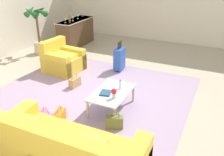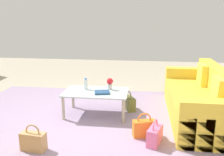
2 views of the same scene
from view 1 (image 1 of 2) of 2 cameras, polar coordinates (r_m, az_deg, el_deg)
The scene contains 21 objects.
ground_plane at distance 5.80m, azimuth -2.86°, elevation -4.16°, with size 12.00×12.00×0.00m, color #A89E89.
wall_right at distance 9.90m, azimuth 11.35°, elevation 17.16°, with size 0.12×8.00×3.10m, color silver.
area_rug at distance 5.44m, azimuth -7.70°, elevation -6.45°, with size 5.20×4.40×0.01m, color #9984A3.
couch at distance 3.84m, azimuth -10.56°, elevation -16.53°, with size 0.89×2.29×0.84m.
armchair at distance 7.19m, azimuth -11.38°, elevation 3.94°, with size 0.97×1.00×0.87m.
coffee_table at distance 5.11m, azimuth -0.06°, elevation -3.65°, with size 1.09×0.67×0.42m.
water_bottle at distance 5.16m, azimuth 1.89°, elevation -1.50°, with size 0.06×0.06×0.20m.
coffee_table_book at distance 5.01m, azimuth -1.47°, elevation -3.40°, with size 0.24×0.21×0.03m, color navy.
flower_vase at distance 4.79m, azimuth 0.44°, elevation -3.33°, with size 0.11×0.11×0.21m.
bar_console at distance 9.36m, azimuth -8.27°, elevation 10.30°, with size 1.66×0.61×0.95m.
wine_glass_leftmost at distance 8.79m, azimuth -10.69°, elevation 12.98°, with size 0.08×0.08×0.15m.
wine_glass_left_of_centre at distance 9.06m, azimuth -8.97°, elevation 13.45°, with size 0.08×0.08×0.15m.
wine_glass_right_of_centre at distance 9.39m, azimuth -7.86°, elevation 13.92°, with size 0.08×0.08×0.15m.
wine_glass_rightmost at distance 9.72m, azimuth -6.79°, elevation 14.35°, with size 0.08×0.08×0.15m.
wine_bottle_amber at distance 8.76m, azimuth -9.67°, elevation 13.08°, with size 0.07×0.07×0.30m.
suitcase_blue at distance 7.04m, azimuth 1.72°, elevation 4.49°, with size 0.41×0.24×0.85m.
handbag_orange at distance 4.95m, azimuth -11.81°, elevation -8.59°, with size 0.35×0.22×0.36m.
handbag_olive at distance 4.69m, azimuth 0.55°, elevation -9.99°, with size 0.26×0.35×0.36m.
handbag_pink at distance 4.97m, azimuth -14.72°, elevation -8.75°, with size 0.23×0.35×0.36m.
handbag_tan at distance 6.23m, azimuth -8.49°, elevation -0.92°, with size 0.33×0.18×0.36m.
potted_palm at distance 8.62m, azimuth -16.61°, elevation 10.89°, with size 0.64×0.64×1.60m.
Camera 1 is at (-4.45, -2.41, 2.82)m, focal length 40.00 mm.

